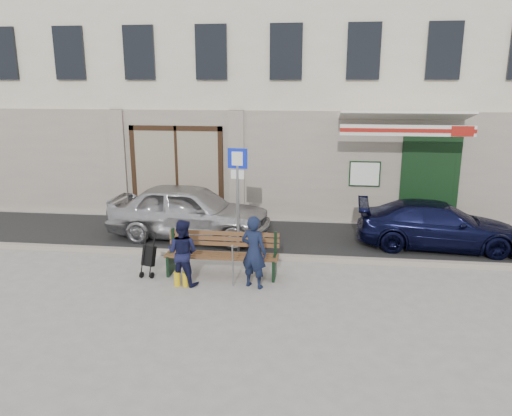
% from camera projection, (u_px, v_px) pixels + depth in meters
% --- Properties ---
extents(ground, '(80.00, 80.00, 0.00)m').
position_uv_depth(ground, '(267.00, 285.00, 10.17)').
color(ground, '#9E9991').
rests_on(ground, ground).
extents(asphalt_lane, '(60.00, 3.20, 0.01)m').
position_uv_depth(asphalt_lane, '(279.00, 238.00, 13.15)').
color(asphalt_lane, '#282828').
rests_on(asphalt_lane, ground).
extents(curb, '(60.00, 0.18, 0.12)m').
position_uv_depth(curb, '(274.00, 257.00, 11.60)').
color(curb, '#9E9384').
rests_on(curb, ground).
extents(building, '(20.00, 8.27, 10.00)m').
position_uv_depth(building, '(293.00, 52.00, 17.04)').
color(building, beige).
rests_on(building, ground).
extents(car_silver, '(4.35, 2.02, 1.44)m').
position_uv_depth(car_silver, '(190.00, 211.00, 13.04)').
color(car_silver, '#B5B6BA').
rests_on(car_silver, ground).
extents(car_navy, '(4.03, 1.85, 1.14)m').
position_uv_depth(car_navy, '(438.00, 225.00, 12.33)').
color(car_navy, black).
rests_on(car_navy, ground).
extents(parking_sign, '(0.47, 0.11, 2.53)m').
position_uv_depth(parking_sign, '(238.00, 184.00, 11.65)').
color(parking_sign, gray).
rests_on(parking_sign, ground).
extents(bench, '(2.40, 1.17, 0.98)m').
position_uv_depth(bench, '(220.00, 255.00, 10.57)').
color(bench, brown).
rests_on(bench, ground).
extents(man, '(0.63, 0.53, 1.49)m').
position_uv_depth(man, '(254.00, 252.00, 9.91)').
color(man, '#121A34').
rests_on(man, ground).
extents(woman, '(0.76, 0.65, 1.37)m').
position_uv_depth(woman, '(183.00, 252.00, 10.07)').
color(woman, '#121433').
rests_on(woman, ground).
extents(stroller, '(0.33, 0.42, 0.93)m').
position_uv_depth(stroller, '(149.00, 257.00, 10.60)').
color(stroller, black).
rests_on(stroller, ground).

